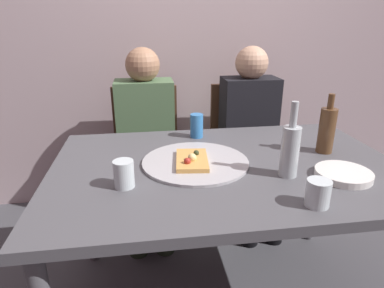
{
  "coord_description": "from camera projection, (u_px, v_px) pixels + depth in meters",
  "views": [
    {
      "loc": [
        -0.33,
        -1.25,
        1.32
      ],
      "look_at": [
        -0.13,
        0.12,
        0.8
      ],
      "focal_mm": 30.95,
      "sensor_mm": 36.0,
      "label": 1
    }
  ],
  "objects": [
    {
      "name": "chair_right",
      "position": [
        244.0,
        141.0,
        2.35
      ],
      "size": [
        0.44,
        0.44,
        0.9
      ],
      "rotation": [
        0.0,
        0.0,
        3.14
      ],
      "color": "#472D1E",
      "rests_on": "ground_plane"
    },
    {
      "name": "pizza_slice_last",
      "position": [
        192.0,
        160.0,
        1.38
      ],
      "size": [
        0.15,
        0.23,
        0.05
      ],
      "color": "tan",
      "rests_on": "pizza_tray"
    },
    {
      "name": "back_wall",
      "position": [
        188.0,
        23.0,
        2.31
      ],
      "size": [
        6.0,
        0.1,
        2.6
      ],
      "primitive_type": "cube",
      "color": "#B29EA3",
      "rests_on": "ground_plane"
    },
    {
      "name": "tumbler_far",
      "position": [
        318.0,
        193.0,
        1.07
      ],
      "size": [
        0.08,
        0.08,
        0.09
      ],
      "primitive_type": "cylinder",
      "color": "silver",
      "rests_on": "dining_table"
    },
    {
      "name": "plate_stack",
      "position": [
        343.0,
        174.0,
        1.28
      ],
      "size": [
        0.21,
        0.21,
        0.03
      ],
      "primitive_type": "cylinder",
      "color": "white",
      "rests_on": "dining_table"
    },
    {
      "name": "wine_bottle",
      "position": [
        327.0,
        129.0,
        1.49
      ],
      "size": [
        0.07,
        0.07,
        0.27
      ],
      "color": "brown",
      "rests_on": "dining_table"
    },
    {
      "name": "tumbler_near",
      "position": [
        124.0,
        174.0,
        1.19
      ],
      "size": [
        0.07,
        0.07,
        0.1
      ],
      "primitive_type": "cylinder",
      "color": "silver",
      "rests_on": "dining_table"
    },
    {
      "name": "soda_can",
      "position": [
        197.0,
        126.0,
        1.7
      ],
      "size": [
        0.07,
        0.07,
        0.12
      ],
      "primitive_type": "cylinder",
      "color": "#337AC1",
      "rests_on": "dining_table"
    },
    {
      "name": "guest_in_beanie",
      "position": [
        252.0,
        131.0,
        2.16
      ],
      "size": [
        0.36,
        0.56,
        1.17
      ],
      "rotation": [
        0.0,
        0.0,
        3.14
      ],
      "color": "black",
      "rests_on": "ground_plane"
    },
    {
      "name": "guest_in_sweater",
      "position": [
        146.0,
        136.0,
        2.07
      ],
      "size": [
        0.36,
        0.56,
        1.17
      ],
      "rotation": [
        0.0,
        0.0,
        3.14
      ],
      "color": "#4C6B47",
      "rests_on": "ground_plane"
    },
    {
      "name": "chair_left",
      "position": [
        147.0,
        146.0,
        2.25
      ],
      "size": [
        0.44,
        0.44,
        0.9
      ],
      "rotation": [
        0.0,
        0.0,
        3.14
      ],
      "color": "#472D1E",
      "rests_on": "ground_plane"
    },
    {
      "name": "dining_table",
      "position": [
        226.0,
        180.0,
        1.43
      ],
      "size": [
        1.46,
        0.96,
        0.75
      ],
      "color": "#4C4C51",
      "rests_on": "ground_plane"
    },
    {
      "name": "pizza_tray",
      "position": [
        195.0,
        162.0,
        1.41
      ],
      "size": [
        0.45,
        0.45,
        0.01
      ],
      "primitive_type": "cylinder",
      "color": "#ADADB2",
      "rests_on": "dining_table"
    },
    {
      "name": "beer_bottle",
      "position": [
        290.0,
        149.0,
        1.26
      ],
      "size": [
        0.07,
        0.07,
        0.3
      ],
      "color": "#B2BCC1",
      "rests_on": "dining_table"
    }
  ]
}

